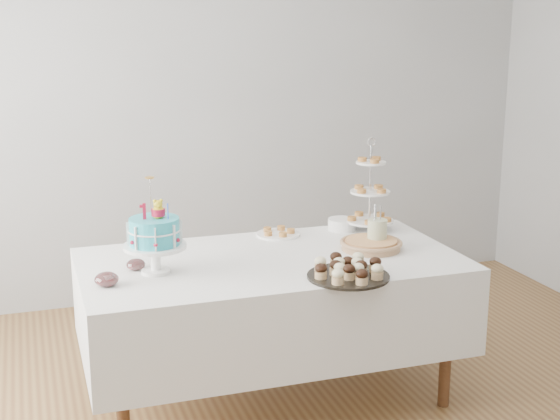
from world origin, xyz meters
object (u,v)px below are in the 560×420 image
object	(u,v)px
tiered_stand	(370,192)
pastry_plate	(278,233)
table	(271,301)
plate_stack	(342,224)
birthday_cake	(155,248)
utensil_pitcher	(377,232)
jam_bowl_b	(136,265)
pie	(371,244)
jam_bowl_a	(107,279)
cupcake_tray	(348,269)

from	to	relation	value
tiered_stand	pastry_plate	size ratio (longest dim) A/B	2.19
table	plate_stack	bearing A→B (deg)	35.57
birthday_cake	utensil_pitcher	distance (m)	1.19
jam_bowl_b	pie	bearing A→B (deg)	-2.23
pastry_plate	utensil_pitcher	size ratio (longest dim) A/B	1.06
tiered_stand	birthday_cake	bearing A→B (deg)	-163.70
tiered_stand	utensil_pitcher	xyz separation A→B (m)	(-0.10, -0.32, -0.14)
birthday_cake	jam_bowl_a	distance (m)	0.29
utensil_pitcher	plate_stack	bearing A→B (deg)	84.25
birthday_cake	jam_bowl_a	size ratio (longest dim) A/B	4.19
pastry_plate	jam_bowl_a	size ratio (longest dim) A/B	2.23
jam_bowl_b	birthday_cake	bearing A→B (deg)	-42.49
jam_bowl_a	utensil_pitcher	size ratio (longest dim) A/B	0.47
birthday_cake	pastry_plate	world-z (taller)	birthday_cake
table	tiered_stand	bearing A→B (deg)	25.52
pastry_plate	jam_bowl_b	bearing A→B (deg)	-156.61
pie	jam_bowl_a	distance (m)	1.40
pastry_plate	jam_bowl_b	distance (m)	0.92
cupcake_tray	pastry_plate	size ratio (longest dim) A/B	1.59
cupcake_tray	tiered_stand	xyz separation A→B (m)	(0.45, 0.73, 0.18)
pastry_plate	jam_bowl_b	size ratio (longest dim) A/B	2.66
cupcake_tray	jam_bowl_a	distance (m)	1.12
plate_stack	jam_bowl_b	bearing A→B (deg)	-163.50
plate_stack	pastry_plate	distance (m)	0.39
table	jam_bowl_a	xyz separation A→B (m)	(-0.84, -0.16, 0.26)
pastry_plate	utensil_pitcher	xyz separation A→B (m)	(0.43, -0.39, 0.07)
plate_stack	birthday_cake	bearing A→B (deg)	-158.93
cupcake_tray	utensil_pitcher	distance (m)	0.54
tiered_stand	plate_stack	world-z (taller)	tiered_stand
cupcake_tray	pastry_plate	distance (m)	0.80
pie	jam_bowl_a	bearing A→B (deg)	-173.99
pie	utensil_pitcher	distance (m)	0.08
pastry_plate	tiered_stand	bearing A→B (deg)	-7.14
table	jam_bowl_a	world-z (taller)	jam_bowl_a
table	pie	xyz separation A→B (m)	(0.55, -0.02, 0.26)
pastry_plate	utensil_pitcher	distance (m)	0.58
pastry_plate	cupcake_tray	bearing A→B (deg)	-83.96
jam_bowl_a	tiered_stand	bearing A→B (deg)	17.82
jam_bowl_b	utensil_pitcher	distance (m)	1.28
table	plate_stack	world-z (taller)	plate_stack
plate_stack	jam_bowl_a	distance (m)	1.51
utensil_pitcher	table	bearing A→B (deg)	169.90
cupcake_tray	jam_bowl_a	size ratio (longest dim) A/B	3.53
birthday_cake	tiered_stand	bearing A→B (deg)	23.75
jam_bowl_b	utensil_pitcher	world-z (taller)	utensil_pitcher
plate_stack	utensil_pitcher	size ratio (longest dim) A/B	0.71
pie	plate_stack	world-z (taller)	plate_stack
tiered_stand	jam_bowl_b	world-z (taller)	tiered_stand
pie	pastry_plate	distance (m)	0.56
cupcake_tray	jam_bowl_b	bearing A→B (deg)	155.11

